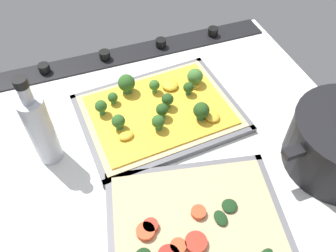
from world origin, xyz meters
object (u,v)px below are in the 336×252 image
object	(u,v)px
veggie_pizza_back	(196,228)
oil_bottle	(40,129)
baking_tray_back	(197,228)
baking_tray_front	(159,114)
broccoli_pizza	(160,108)

from	to	relation	value
veggie_pizza_back	oil_bottle	world-z (taller)	oil_bottle
baking_tray_back	baking_tray_front	bearing A→B (deg)	-95.31
baking_tray_back	oil_bottle	bearing A→B (deg)	-48.53
broccoli_pizza	oil_bottle	bearing A→B (deg)	8.24
oil_bottle	baking_tray_back	bearing A→B (deg)	131.47
baking_tray_front	broccoli_pizza	bearing A→B (deg)	-118.88
broccoli_pizza	veggie_pizza_back	world-z (taller)	broccoli_pizza
broccoli_pizza	baking_tray_back	size ratio (longest dim) A/B	0.94
broccoli_pizza	oil_bottle	size ratio (longest dim) A/B	1.61
baking_tray_front	oil_bottle	size ratio (longest dim) A/B	1.74
broccoli_pizza	baking_tray_back	bearing A→B (deg)	84.28
baking_tray_back	broccoli_pizza	bearing A→B (deg)	-95.72
broccoli_pizza	veggie_pizza_back	distance (cm)	28.34
baking_tray_front	baking_tray_back	size ratio (longest dim) A/B	1.01
baking_tray_front	oil_bottle	distance (cm)	25.65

